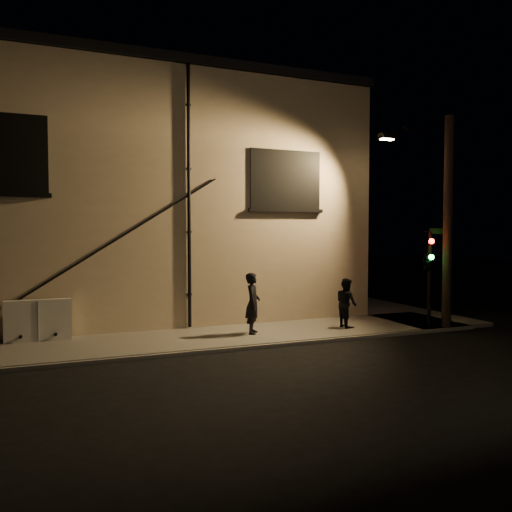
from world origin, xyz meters
name	(u,v)px	position (x,y,z in m)	size (l,w,h in m)	color
ground	(279,346)	(0.00, 0.00, 0.00)	(90.00, 90.00, 0.00)	black
sidewalk	(260,317)	(1.22, 4.39, 0.06)	(21.00, 16.00, 0.12)	slate
building	(126,204)	(-3.00, 8.99, 4.40)	(16.20, 12.23, 8.80)	beige
utility_cabinet	(38,320)	(-6.24, 2.70, 0.70)	(1.77, 0.30, 1.16)	silver
pedestrian_a	(253,303)	(-0.23, 1.39, 1.04)	(0.67, 0.44, 1.84)	black
pedestrian_b	(346,303)	(2.95, 1.21, 0.91)	(0.77, 0.60, 1.59)	black
traffic_signal	(427,261)	(5.43, 0.33, 2.27)	(1.35, 1.88, 3.20)	black
streetlamp_pole	(444,216)	(5.96, 0.20, 3.70)	(2.02, 1.38, 6.94)	black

